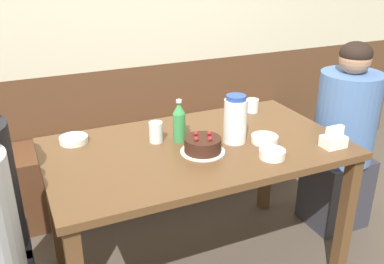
{
  "coord_description": "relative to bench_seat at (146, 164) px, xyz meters",
  "views": [
    {
      "loc": [
        -0.78,
        -1.68,
        1.61
      ],
      "look_at": [
        -0.0,
        0.05,
        0.79
      ],
      "focal_mm": 40.0,
      "sensor_mm": 36.0,
      "label": 1
    }
  ],
  "objects": [
    {
      "name": "soju_bottle",
      "position": [
        -0.06,
        -0.75,
        0.6
      ],
      "size": [
        0.06,
        0.06,
        0.21
      ],
      "color": "#388E4C",
      "rests_on": "dining_table"
    },
    {
      "name": "bench_seat",
      "position": [
        0.0,
        0.0,
        0.0
      ],
      "size": [
        2.28,
        0.38,
        0.48
      ],
      "color": "#56331E",
      "rests_on": "ground_plane"
    },
    {
      "name": "birthday_cake",
      "position": [
        -0.01,
        -0.91,
        0.53
      ],
      "size": [
        0.21,
        0.21,
        0.09
      ],
      "color": "white",
      "rests_on": "dining_table"
    },
    {
      "name": "napkin_holder",
      "position": [
        0.58,
        -1.11,
        0.54
      ],
      "size": [
        0.11,
        0.08,
        0.11
      ],
      "color": "white",
      "rests_on": "dining_table"
    },
    {
      "name": "back_wall",
      "position": [
        0.0,
        0.22,
        1.01
      ],
      "size": [
        4.8,
        0.04,
        2.5
      ],
      "color": "brown",
      "rests_on": "ground_plane"
    },
    {
      "name": "bowl_soup_white",
      "position": [
        0.26,
        -1.09,
        0.52
      ],
      "size": [
        0.12,
        0.12,
        0.04
      ],
      "color": "white",
      "rests_on": "dining_table"
    },
    {
      "name": "dining_table",
      "position": [
        0.0,
        -0.83,
        0.41
      ],
      "size": [
        1.42,
        0.82,
        0.74
      ],
      "color": "brown",
      "rests_on": "ground_plane"
    },
    {
      "name": "glass_water_tall",
      "position": [
        -0.16,
        -0.71,
        0.55
      ],
      "size": [
        0.07,
        0.07,
        0.1
      ],
      "color": "silver",
      "rests_on": "dining_table"
    },
    {
      "name": "glass_tumbler_short",
      "position": [
        0.48,
        -0.55,
        0.54
      ],
      "size": [
        0.07,
        0.07,
        0.08
      ],
      "color": "silver",
      "rests_on": "dining_table"
    },
    {
      "name": "bowl_rice_small",
      "position": [
        0.32,
        -0.93,
        0.52
      ],
      "size": [
        0.13,
        0.13,
        0.03
      ],
      "color": "white",
      "rests_on": "dining_table"
    },
    {
      "name": "bowl_side_dish",
      "position": [
        -0.53,
        -0.56,
        0.51
      ],
      "size": [
        0.14,
        0.14,
        0.03
      ],
      "color": "white",
      "rests_on": "dining_table"
    },
    {
      "name": "person_grey_tee",
      "position": [
        0.97,
        -0.79,
        0.31
      ],
      "size": [
        0.35,
        0.35,
        1.15
      ],
      "rotation": [
        0.0,
        0.0,
        3.14
      ],
      "color": "#33333D",
      "rests_on": "ground_plane"
    },
    {
      "name": "water_pitcher",
      "position": [
        0.19,
        -0.86,
        0.61
      ],
      "size": [
        0.11,
        0.11,
        0.24
      ],
      "color": "white",
      "rests_on": "dining_table"
    }
  ]
}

